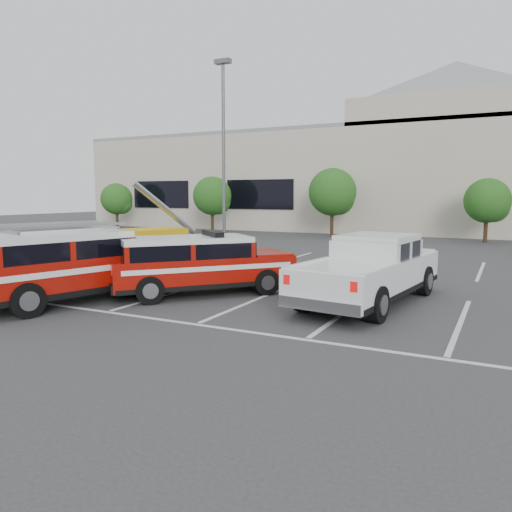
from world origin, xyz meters
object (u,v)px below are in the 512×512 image
at_px(utility_rig, 150,249).
at_px(ladder_suv, 71,270).
at_px(tree_far_left, 118,200).
at_px(tree_left, 213,197).
at_px(fire_chief_suv, 198,269).
at_px(tree_mid_left, 334,194).
at_px(tree_mid_right, 489,202).
at_px(white_pickup, 370,276).
at_px(convention_building, 430,174).
at_px(light_pole_left, 224,154).

bearing_deg(utility_rig, ladder_suv, -51.49).
distance_m(tree_far_left, utility_rig, 25.20).
height_order(tree_left, fire_chief_suv, tree_left).
height_order(tree_far_left, ladder_suv, tree_far_left).
height_order(tree_mid_left, utility_rig, tree_mid_left).
distance_m(tree_mid_right, white_pickup, 20.93).
bearing_deg(tree_far_left, convention_building, 21.37).
bearing_deg(ladder_suv, white_pickup, 41.50).
relative_size(tree_mid_right, light_pole_left, 0.39).
height_order(tree_far_left, tree_mid_right, same).
xyz_separation_m(convention_building, white_pickup, (2.78, -30.57, -3.98)).
relative_size(tree_far_left, tree_mid_right, 1.00).
height_order(light_pole_left, fire_chief_suv, light_pole_left).
xyz_separation_m(white_pickup, utility_rig, (-10.04, 3.02, -0.04)).
distance_m(convention_building, ladder_suv, 34.69).
bearing_deg(tree_left, utility_rig, -66.17).
bearing_deg(utility_rig, tree_mid_left, 100.17).
relative_size(light_pole_left, utility_rig, 2.30).
relative_size(convention_building, white_pickup, 9.58).
xyz_separation_m(tree_left, fire_chief_suv, (12.99, -21.86, -2.00)).
height_order(tree_far_left, light_pole_left, light_pole_left).
xyz_separation_m(tree_mid_left, utility_rig, (-2.17, -17.72, -2.34)).
xyz_separation_m(tree_far_left, ladder_suv, (20.42, -24.34, -1.63)).
bearing_deg(fire_chief_suv, tree_mid_left, 138.99).
relative_size(light_pole_left, white_pickup, 1.64).
distance_m(convention_building, light_pole_left, 21.49).
bearing_deg(tree_far_left, fire_chief_suv, -43.56).
height_order(tree_left, tree_mid_left, tree_mid_left).
bearing_deg(tree_mid_right, tree_mid_left, 180.00).
xyz_separation_m(convention_building, tree_mid_left, (-5.09, -9.82, -1.68)).
distance_m(tree_far_left, white_pickup, 34.79).
bearing_deg(white_pickup, light_pole_left, 142.92).
height_order(fire_chief_suv, white_pickup, fire_chief_suv).
distance_m(tree_left, light_pole_left, 12.43).
bearing_deg(tree_far_left, tree_mid_right, 0.00).
bearing_deg(light_pole_left, tree_far_left, 149.29).
relative_size(convention_building, utility_rig, 13.49).
relative_size(white_pickup, utility_rig, 1.41).
height_order(convention_building, tree_left, convention_building).
distance_m(white_pickup, utility_rig, 10.49).
xyz_separation_m(tree_mid_left, ladder_suv, (0.42, -24.34, -2.16)).
height_order(fire_chief_suv, ladder_suv, ladder_suv).
height_order(tree_mid_right, utility_rig, tree_mid_right).
relative_size(tree_left, fire_chief_suv, 0.83).
bearing_deg(convention_building, tree_left, -146.95).
height_order(light_pole_left, white_pickup, light_pole_left).
xyz_separation_m(fire_chief_suv, utility_rig, (-5.16, 4.14, -0.07)).
xyz_separation_m(convention_building, fire_chief_suv, (-2.10, -31.68, -3.95)).
height_order(tree_left, utility_rig, tree_left).
height_order(convention_building, tree_far_left, convention_building).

